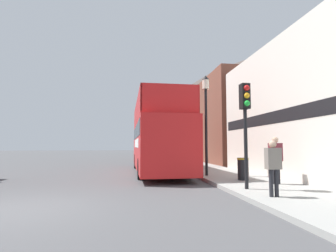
{
  "coord_description": "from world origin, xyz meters",
  "views": [
    {
      "loc": [
        2.7,
        -6.78,
        1.52
      ],
      "look_at": [
        4.76,
        7.84,
        2.67
      ],
      "focal_mm": 28.0,
      "sensor_mm": 36.0,
      "label": 1
    }
  ],
  "objects_px": {
    "lamp_post_nearest": "(206,106)",
    "pedestrian_nearest": "(273,163)",
    "tour_bus": "(157,141)",
    "parked_car_ahead_of_bus": "(155,156)",
    "lamp_post_third": "(160,133)",
    "lamp_post_second": "(173,123)",
    "traffic_signal": "(245,111)",
    "litter_bin": "(243,168)",
    "pedestrian_second": "(275,155)"
  },
  "relations": [
    {
      "from": "litter_bin",
      "to": "pedestrian_nearest",
      "type": "bearing_deg",
      "value": -100.9
    },
    {
      "from": "lamp_post_nearest",
      "to": "lamp_post_second",
      "type": "relative_size",
      "value": 1.0
    },
    {
      "from": "pedestrian_nearest",
      "to": "pedestrian_second",
      "type": "height_order",
      "value": "pedestrian_second"
    },
    {
      "from": "tour_bus",
      "to": "parked_car_ahead_of_bus",
      "type": "distance_m",
      "value": 7.37
    },
    {
      "from": "parked_car_ahead_of_bus",
      "to": "lamp_post_nearest",
      "type": "relative_size",
      "value": 0.89
    },
    {
      "from": "tour_bus",
      "to": "lamp_post_second",
      "type": "relative_size",
      "value": 2.11
    },
    {
      "from": "pedestrian_nearest",
      "to": "litter_bin",
      "type": "distance_m",
      "value": 3.61
    },
    {
      "from": "traffic_signal",
      "to": "lamp_post_second",
      "type": "distance_m",
      "value": 13.87
    },
    {
      "from": "parked_car_ahead_of_bus",
      "to": "pedestrian_nearest",
      "type": "xyz_separation_m",
      "value": [
        1.84,
        -15.75,
        0.42
      ]
    },
    {
      "from": "pedestrian_nearest",
      "to": "lamp_post_third",
      "type": "xyz_separation_m",
      "value": [
        -0.38,
        24.97,
        2.05
      ]
    },
    {
      "from": "parked_car_ahead_of_bus",
      "to": "litter_bin",
      "type": "bearing_deg",
      "value": -78.33
    },
    {
      "from": "lamp_post_nearest",
      "to": "pedestrian_nearest",
      "type": "bearing_deg",
      "value": -86.49
    },
    {
      "from": "parked_car_ahead_of_bus",
      "to": "traffic_signal",
      "type": "distance_m",
      "value": 14.66
    },
    {
      "from": "pedestrian_nearest",
      "to": "lamp_post_third",
      "type": "distance_m",
      "value": 25.06
    },
    {
      "from": "parked_car_ahead_of_bus",
      "to": "lamp_post_third",
      "type": "xyz_separation_m",
      "value": [
        1.46,
        9.22,
        2.48
      ]
    },
    {
      "from": "pedestrian_second",
      "to": "lamp_post_third",
      "type": "xyz_separation_m",
      "value": [
        -1.78,
        22.71,
        1.94
      ]
    },
    {
      "from": "lamp_post_nearest",
      "to": "lamp_post_third",
      "type": "xyz_separation_m",
      "value": [
        -0.05,
        19.6,
        -0.35
      ]
    },
    {
      "from": "traffic_signal",
      "to": "lamp_post_third",
      "type": "height_order",
      "value": "lamp_post_third"
    },
    {
      "from": "pedestrian_second",
      "to": "lamp_post_second",
      "type": "relative_size",
      "value": 0.36
    },
    {
      "from": "tour_bus",
      "to": "traffic_signal",
      "type": "distance_m",
      "value": 7.55
    },
    {
      "from": "tour_bus",
      "to": "pedestrian_nearest",
      "type": "height_order",
      "value": "tour_bus"
    },
    {
      "from": "parked_car_ahead_of_bus",
      "to": "lamp_post_third",
      "type": "distance_m",
      "value": 9.66
    },
    {
      "from": "traffic_signal",
      "to": "parked_car_ahead_of_bus",
      "type": "bearing_deg",
      "value": 96.61
    },
    {
      "from": "tour_bus",
      "to": "litter_bin",
      "type": "relative_size",
      "value": 11.29
    },
    {
      "from": "pedestrian_second",
      "to": "traffic_signal",
      "type": "xyz_separation_m",
      "value": [
        -1.57,
        -0.93,
        1.5
      ]
    },
    {
      "from": "lamp_post_second",
      "to": "litter_bin",
      "type": "bearing_deg",
      "value": -84.84
    },
    {
      "from": "pedestrian_nearest",
      "to": "litter_bin",
      "type": "xyz_separation_m",
      "value": [
        0.68,
        3.51,
        -0.45
      ]
    },
    {
      "from": "parked_car_ahead_of_bus",
      "to": "pedestrian_second",
      "type": "height_order",
      "value": "pedestrian_second"
    },
    {
      "from": "tour_bus",
      "to": "traffic_signal",
      "type": "bearing_deg",
      "value": -73.6
    },
    {
      "from": "pedestrian_second",
      "to": "traffic_signal",
      "type": "relative_size",
      "value": 0.5
    },
    {
      "from": "tour_bus",
      "to": "lamp_post_second",
      "type": "bearing_deg",
      "value": 72.51
    },
    {
      "from": "litter_bin",
      "to": "lamp_post_second",
      "type": "bearing_deg",
      "value": 95.16
    },
    {
      "from": "lamp_post_third",
      "to": "lamp_post_second",
      "type": "bearing_deg",
      "value": -89.96
    },
    {
      "from": "lamp_post_second",
      "to": "lamp_post_third",
      "type": "xyz_separation_m",
      "value": [
        -0.01,
        9.8,
        -0.35
      ]
    },
    {
      "from": "lamp_post_second",
      "to": "tour_bus",
      "type": "bearing_deg",
      "value": -106.74
    },
    {
      "from": "lamp_post_second",
      "to": "lamp_post_nearest",
      "type": "bearing_deg",
      "value": -89.73
    },
    {
      "from": "tour_bus",
      "to": "lamp_post_second",
      "type": "xyz_separation_m",
      "value": [
        2.01,
        6.67,
        1.64
      ]
    },
    {
      "from": "pedestrian_nearest",
      "to": "traffic_signal",
      "type": "relative_size",
      "value": 0.45
    },
    {
      "from": "lamp_post_third",
      "to": "tour_bus",
      "type": "bearing_deg",
      "value": -96.93
    },
    {
      "from": "parked_car_ahead_of_bus",
      "to": "litter_bin",
      "type": "distance_m",
      "value": 12.49
    },
    {
      "from": "lamp_post_second",
      "to": "pedestrian_nearest",
      "type": "bearing_deg",
      "value": -88.58
    },
    {
      "from": "pedestrian_second",
      "to": "lamp_post_second",
      "type": "bearing_deg",
      "value": 97.82
    },
    {
      "from": "tour_bus",
      "to": "lamp_post_nearest",
      "type": "bearing_deg",
      "value": -57.45
    },
    {
      "from": "lamp_post_third",
      "to": "litter_bin",
      "type": "distance_m",
      "value": 21.63
    },
    {
      "from": "lamp_post_second",
      "to": "litter_bin",
      "type": "relative_size",
      "value": 5.36
    },
    {
      "from": "lamp_post_nearest",
      "to": "lamp_post_second",
      "type": "bearing_deg",
      "value": 90.27
    },
    {
      "from": "lamp_post_third",
      "to": "litter_bin",
      "type": "height_order",
      "value": "lamp_post_third"
    },
    {
      "from": "tour_bus",
      "to": "pedestrian_nearest",
      "type": "distance_m",
      "value": 8.86
    },
    {
      "from": "lamp_post_nearest",
      "to": "lamp_post_third",
      "type": "height_order",
      "value": "lamp_post_nearest"
    },
    {
      "from": "parked_car_ahead_of_bus",
      "to": "lamp_post_nearest",
      "type": "bearing_deg",
      "value": -81.68
    }
  ]
}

